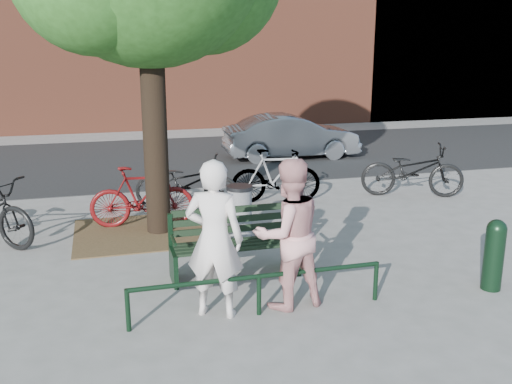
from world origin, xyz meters
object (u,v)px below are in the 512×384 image
object	(u,v)px
parked_car	(291,136)
litter_bin	(240,212)
bollard	(494,252)
bicycle_c	(187,183)
person_right	(288,234)
person_left	(214,239)
park_bench	(234,241)

from	to	relation	value
parked_car	litter_bin	bearing A→B (deg)	155.63
bollard	litter_bin	world-z (taller)	bollard
bicycle_c	bollard	bearing A→B (deg)	-125.73
person_right	parked_car	bearing A→B (deg)	-118.56
litter_bin	parked_car	world-z (taller)	parked_car
bollard	parked_car	distance (m)	9.04
litter_bin	bicycle_c	world-z (taller)	bicycle_c
parked_car	bicycle_c	bearing A→B (deg)	141.93
person_left	parked_car	xyz separation A→B (m)	(3.93, 8.77, -0.32)
park_bench	bollard	xyz separation A→B (m)	(3.10, -1.38, 0.03)
person_right	bollard	size ratio (longest dim) A/B	1.93
bollard	park_bench	bearing A→B (deg)	155.94
park_bench	person_right	bearing A→B (deg)	-70.46
person_right	bicycle_c	bearing A→B (deg)	-92.62
person_right	bollard	xyz separation A→B (m)	(2.70, -0.26, -0.41)
person_right	person_left	bearing A→B (deg)	-9.46
person_right	bicycle_c	size ratio (longest dim) A/B	0.91
park_bench	litter_bin	xyz separation A→B (m)	(0.44, 1.44, -0.03)
bollard	bicycle_c	distance (m)	5.70
person_left	bicycle_c	bearing A→B (deg)	-68.70
person_left	parked_car	world-z (taller)	person_left
bollard	person_right	bearing A→B (deg)	174.60
park_bench	bollard	distance (m)	3.40
park_bench	parked_car	bearing A→B (deg)	65.78
person_right	bollard	world-z (taller)	person_right
person_right	litter_bin	bearing A→B (deg)	-100.37
park_bench	person_right	xyz separation A→B (m)	(0.40, -1.13, 0.43)
bicycle_c	park_bench	bearing A→B (deg)	-157.99
person_left	person_right	bearing A→B (deg)	-154.12
park_bench	parked_car	distance (m)	8.38
bicycle_c	person_left	bearing A→B (deg)	-164.85
park_bench	bicycle_c	world-z (taller)	bicycle_c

